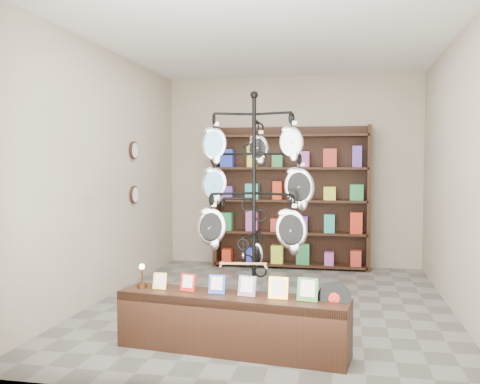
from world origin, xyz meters
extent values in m
plane|color=slate|center=(0.00, 0.00, 0.00)|extent=(5.00, 5.00, 0.00)
plane|color=#B7A993|center=(0.00, 2.50, 1.50)|extent=(4.00, 0.00, 4.00)
plane|color=#B7A993|center=(0.00, -2.50, 1.50)|extent=(4.00, 0.00, 4.00)
plane|color=#B7A993|center=(-2.00, 0.00, 1.50)|extent=(0.00, 5.00, 5.00)
plane|color=#B7A993|center=(2.00, 0.00, 1.50)|extent=(0.00, 5.00, 5.00)
plane|color=white|center=(0.00, 0.00, 3.00)|extent=(5.00, 5.00, 0.00)
cylinder|color=black|center=(-0.02, -0.98, 0.02)|extent=(0.49, 0.49, 0.03)
cylinder|color=black|center=(-0.02, -0.98, 1.12)|extent=(0.04, 0.04, 2.25)
sphere|color=black|center=(-0.02, -0.98, 2.27)|extent=(0.07, 0.07, 0.07)
ellipsoid|color=silver|center=(-0.03, -0.75, 0.71)|extent=(0.12, 0.04, 0.24)
cube|color=#B4834B|center=(-0.07, -1.30, 0.72)|extent=(0.43, 0.07, 0.04)
cube|color=black|center=(-0.11, -1.57, 0.25)|extent=(2.04, 0.66, 0.49)
cube|color=gold|center=(-0.79, -1.48, 0.57)|extent=(0.13, 0.06, 0.15)
cube|color=red|center=(-0.52, -1.52, 0.57)|extent=(0.14, 0.07, 0.16)
cube|color=#263FA5|center=(-0.25, -1.55, 0.58)|extent=(0.15, 0.07, 0.16)
cube|color=#E54C33|center=(0.02, -1.59, 0.58)|extent=(0.16, 0.07, 0.17)
cube|color=gold|center=(0.29, -1.62, 0.58)|extent=(0.17, 0.08, 0.18)
cube|color=#337233|center=(0.54, -1.65, 0.59)|extent=(0.18, 0.08, 0.19)
cylinder|color=black|center=(0.75, -1.64, 0.52)|extent=(0.28, 0.10, 0.27)
cylinder|color=red|center=(0.75, -1.64, 0.52)|extent=(0.09, 0.04, 0.09)
cylinder|color=#442A13|center=(-0.97, -1.46, 0.51)|extent=(0.09, 0.09, 0.04)
cylinder|color=#442A13|center=(-0.97, -1.46, 0.59)|extent=(0.02, 0.02, 0.13)
sphere|color=#FFBF59|center=(-0.97, -1.46, 0.68)|extent=(0.05, 0.05, 0.05)
cube|color=black|center=(0.00, 2.44, 1.10)|extent=(2.40, 0.04, 2.20)
cube|color=black|center=(-1.18, 2.28, 1.10)|extent=(0.06, 0.36, 2.20)
cube|color=black|center=(1.18, 2.28, 1.10)|extent=(0.06, 0.36, 2.20)
cube|color=black|center=(0.00, 2.28, 0.05)|extent=(2.36, 0.36, 0.04)
cube|color=black|center=(0.00, 2.28, 0.55)|extent=(2.36, 0.36, 0.03)
cube|color=black|center=(0.00, 2.28, 1.05)|extent=(2.36, 0.36, 0.04)
cube|color=black|center=(0.00, 2.28, 1.55)|extent=(2.36, 0.36, 0.04)
cube|color=black|center=(0.00, 2.28, 2.05)|extent=(2.36, 0.36, 0.04)
cylinder|color=black|center=(-1.97, 0.80, 1.80)|extent=(0.03, 0.24, 0.24)
cylinder|color=black|center=(-1.97, 0.80, 1.20)|extent=(0.03, 0.24, 0.24)
camera|label=1|loc=(0.83, -6.00, 1.62)|focal=40.00mm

